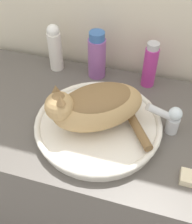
# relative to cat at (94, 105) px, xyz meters

# --- Properties ---
(vanity_counter) EXTENTS (1.25, 0.60, 0.84)m
(vanity_counter) POSITION_rel_cat_xyz_m (0.01, 0.07, -0.54)
(vanity_counter) COLOR #56514C
(vanity_counter) RESTS_ON ground_plane
(sink_basin) EXTENTS (0.42, 0.42, 0.05)m
(sink_basin) POSITION_rel_cat_xyz_m (0.01, 0.01, -0.10)
(sink_basin) COLOR white
(sink_basin) RESTS_ON vanity_counter
(cat) EXTENTS (0.36, 0.31, 0.16)m
(cat) POSITION_rel_cat_xyz_m (0.00, 0.00, 0.00)
(cat) COLOR tan
(cat) RESTS_ON sink_basin
(faucet) EXTENTS (0.12, 0.06, 0.12)m
(faucet) POSITION_rel_cat_xyz_m (0.24, 0.07, -0.06)
(faucet) COLOR silver
(faucet) RESTS_ON vanity_counter
(mouthwash_bottle) EXTENTS (0.07, 0.07, 0.20)m
(mouthwash_bottle) POSITION_rel_cat_xyz_m (-0.08, 0.30, -0.03)
(mouthwash_bottle) COLOR #93569E
(mouthwash_bottle) RESTS_ON vanity_counter
(lotion_bottle_white) EXTENTS (0.06, 0.06, 0.20)m
(lotion_bottle_white) POSITION_rel_cat_xyz_m (-0.26, 0.30, -0.02)
(lotion_bottle_white) COLOR white
(lotion_bottle_white) RESTS_ON vanity_counter
(shampoo_bottle_tall) EXTENTS (0.05, 0.05, 0.19)m
(shampoo_bottle_tall) POSITION_rel_cat_xyz_m (0.13, 0.30, -0.03)
(shampoo_bottle_tall) COLOR #B2338C
(shampoo_bottle_tall) RESTS_ON vanity_counter
(soap_bar) EXTENTS (0.07, 0.05, 0.02)m
(soap_bar) POSITION_rel_cat_xyz_m (0.32, -0.10, -0.11)
(soap_bar) COLOR beige
(soap_bar) RESTS_ON vanity_counter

